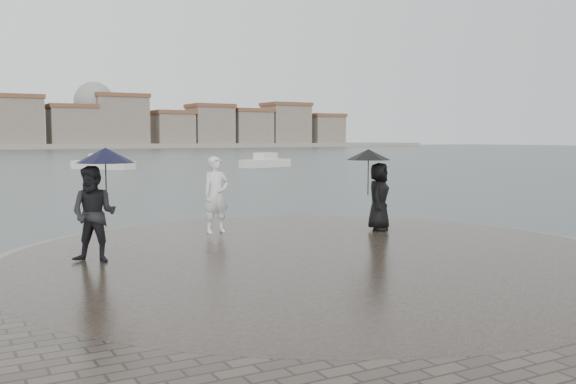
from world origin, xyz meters
TOP-DOWN VIEW (x-y plane):
  - ground at (0.00, 0.00)m, footprint 400.00×400.00m
  - kerb_ring at (0.00, 3.50)m, footprint 12.50×12.50m
  - quay_tip at (0.00, 3.50)m, footprint 11.90×11.90m
  - statue at (-0.70, 6.99)m, footprint 0.69×0.48m
  - visitor_left at (-3.91, 4.77)m, footprint 1.30×1.13m
  - visitor_right at (2.79, 5.53)m, footprint 1.27×1.11m
  - boats at (5.17, 41.80)m, footprint 34.86×17.23m

SIDE VIEW (x-z plane):
  - ground at x=0.00m, z-range 0.00..0.00m
  - kerb_ring at x=0.00m, z-range 0.00..0.32m
  - quay_tip at x=0.00m, z-range 0.00..0.36m
  - boats at x=5.17m, z-range -0.37..1.13m
  - statue at x=-0.70m, z-range 0.36..2.15m
  - visitor_left at x=-3.91m, z-range 0.46..2.50m
  - visitor_right at x=2.79m, z-range 0.52..2.47m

